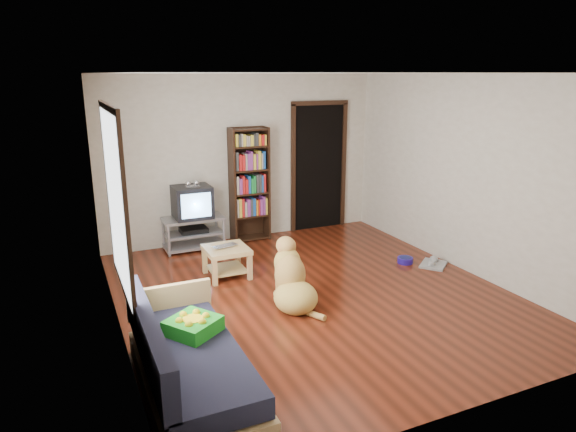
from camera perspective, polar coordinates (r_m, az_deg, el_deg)
name	(u,v)px	position (r m, az deg, el deg)	size (l,w,h in m)	color
ground	(313,294)	(6.34, 2.82, -8.64)	(5.00, 5.00, 0.00)	#5B1F0F
ceiling	(316,73)	(5.78, 3.18, 15.59)	(5.00, 5.00, 0.00)	white
wall_back	(243,158)	(8.19, -5.08, 6.39)	(4.50, 4.50, 0.00)	beige
wall_front	(472,259)	(3.96, 19.80, -4.49)	(4.50, 4.50, 0.00)	beige
wall_left	(110,211)	(5.31, -19.15, 0.57)	(5.00, 5.00, 0.00)	beige
wall_right	(466,175)	(7.22, 19.13, 4.36)	(5.00, 5.00, 0.00)	beige
green_cushion	(193,326)	(4.62, -10.50, -11.89)	(0.39, 0.39, 0.13)	green
laptop	(227,247)	(6.73, -6.80, -3.47)	(0.33, 0.22, 0.03)	silver
dog_bowl	(405,260)	(7.49, 12.88, -4.81)	(0.22, 0.22, 0.08)	navy
grey_rag	(433,264)	(7.49, 15.86, -5.20)	(0.40, 0.32, 0.03)	gray
window	(116,202)	(4.78, -18.57, 1.50)	(0.03, 1.46, 1.70)	white
doorway	(319,164)	(8.73, 3.42, 5.79)	(1.03, 0.05, 2.19)	black
tv_stand	(194,232)	(7.94, -10.44, -1.74)	(0.90, 0.45, 0.50)	#99999E
crt_tv	(192,201)	(7.83, -10.64, 1.61)	(0.55, 0.52, 0.58)	black
bookshelf	(249,179)	(8.11, -4.32, 4.18)	(0.60, 0.30, 1.80)	black
sofa	(187,367)	(4.49, -11.12, -16.09)	(0.80, 1.80, 0.80)	tan
coffee_table	(227,256)	(6.80, -6.84, -4.45)	(0.55, 0.55, 0.40)	#D9B66F
dog	(292,282)	(5.93, 0.43, -7.29)	(0.55, 0.98, 0.80)	tan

